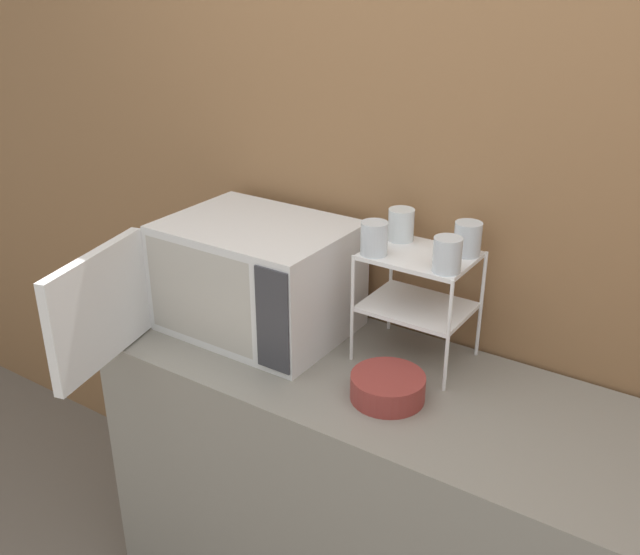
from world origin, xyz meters
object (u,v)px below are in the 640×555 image
at_px(microwave, 250,278).
at_px(glass_back_left, 401,225).
at_px(dish_rack, 418,284).
at_px(glass_front_right, 447,255).
at_px(glass_front_left, 374,238).
at_px(bowl, 388,387).
at_px(glass_back_right, 468,239).

height_order(microwave, glass_back_left, glass_back_left).
bearing_deg(dish_rack, glass_front_right, -32.92).
bearing_deg(glass_front_left, microwave, -172.54).
xyz_separation_m(dish_rack, bowl, (0.04, -0.22, -0.20)).
bearing_deg(glass_front_left, dish_rack, 34.28).
bearing_deg(glass_back_right, microwave, -162.75).
height_order(microwave, dish_rack, microwave).
xyz_separation_m(microwave, glass_front_right, (0.59, 0.05, 0.19)).
xyz_separation_m(glass_front_left, bowl, (0.14, -0.15, -0.33)).
bearing_deg(glass_front_right, glass_back_right, 90.60).
xyz_separation_m(microwave, glass_back_left, (0.40, 0.18, 0.19)).
bearing_deg(glass_front_right, dish_rack, 147.08).
distance_m(glass_back_left, bowl, 0.45).
height_order(glass_front_left, bowl, glass_front_left).
relative_size(glass_back_right, glass_back_left, 1.00).
xyz_separation_m(glass_front_right, glass_back_left, (-0.20, 0.13, 0.00)).
distance_m(glass_front_right, bowl, 0.37).
xyz_separation_m(dish_rack, glass_front_left, (-0.10, -0.07, 0.13)).
xyz_separation_m(glass_front_left, glass_front_right, (0.21, 0.00, 0.00)).
bearing_deg(glass_front_right, glass_front_left, -179.36).
distance_m(dish_rack, bowl, 0.30).
height_order(glass_front_left, glass_front_right, same).
bearing_deg(bowl, dish_rack, 99.30).
bearing_deg(glass_back_right, bowl, -102.99).
height_order(dish_rack, glass_back_left, glass_back_left).
bearing_deg(bowl, glass_front_left, 132.05).
bearing_deg(microwave, glass_back_right, 17.25).
relative_size(dish_rack, glass_front_left, 3.55).
bearing_deg(dish_rack, microwave, -166.15).
xyz_separation_m(microwave, dish_rack, (0.49, 0.12, 0.06)).
height_order(dish_rack, glass_front_right, glass_front_right).
distance_m(glass_front_right, glass_back_left, 0.24).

